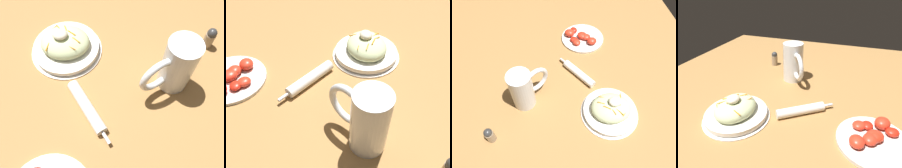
{
  "view_description": "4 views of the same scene",
  "coord_description": "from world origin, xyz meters",
  "views": [
    {
      "loc": [
        -0.02,
        -0.28,
        0.61
      ],
      "look_at": [
        -0.05,
        0.03,
        0.06
      ],
      "focal_mm": 38.1,
      "sensor_mm": 36.0,
      "label": 1
    },
    {
      "loc": [
        0.45,
        -0.05,
        0.54
      ],
      "look_at": [
        -0.02,
        0.05,
        0.07
      ],
      "focal_mm": 41.22,
      "sensor_mm": 36.0,
      "label": 2
    },
    {
      "loc": [
        0.02,
        0.53,
        0.72
      ],
      "look_at": [
        -0.03,
        0.07,
        0.07
      ],
      "focal_mm": 32.67,
      "sensor_mm": 36.0,
      "label": 3
    },
    {
      "loc": [
        -0.61,
        -0.15,
        0.41
      ],
      "look_at": [
        -0.03,
        0.05,
        0.06
      ],
      "focal_mm": 30.31,
      "sensor_mm": 36.0,
      "label": 4
    }
  ],
  "objects": [
    {
      "name": "tomato_plate",
      "position": [
        -0.16,
        -0.25,
        0.01
      ],
      "size": [
        0.21,
        0.21,
        0.04
      ],
      "color": "silver",
      "rests_on": "ground_plane"
    },
    {
      "name": "salt_shaker",
      "position": [
        0.25,
        0.23,
        0.04
      ],
      "size": [
        0.03,
        0.03,
        0.07
      ],
      "color": "gray",
      "rests_on": "ground_plane"
    },
    {
      "name": "napkin_roll",
      "position": [
        -0.11,
        -0.02,
        0.02
      ],
      "size": [
        0.14,
        0.18,
        0.03
      ],
      "color": "white",
      "rests_on": "ground_plane"
    },
    {
      "name": "beer_mug",
      "position": [
        0.12,
        0.09,
        0.07
      ],
      "size": [
        0.15,
        0.12,
        0.17
      ],
      "color": "white",
      "rests_on": "ground_plane"
    },
    {
      "name": "salad_plate",
      "position": [
        -0.2,
        0.18,
        0.03
      ],
      "size": [
        0.22,
        0.22,
        0.09
      ],
      "color": "white",
      "rests_on": "ground_plane"
    },
    {
      "name": "ground_plane",
      "position": [
        0.0,
        0.0,
        0.0
      ],
      "size": [
        1.43,
        1.43,
        0.0
      ],
      "primitive_type": "plane",
      "color": "#9E703D"
    }
  ]
}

